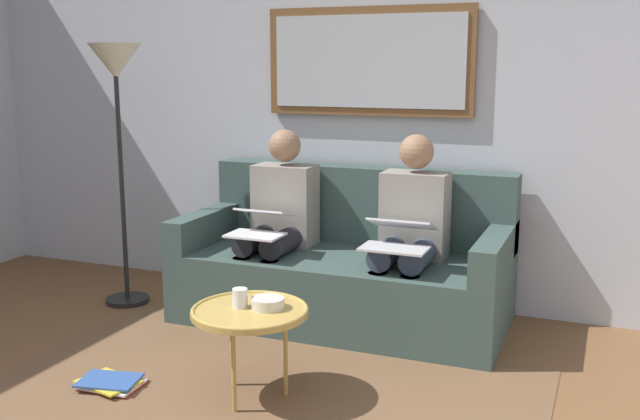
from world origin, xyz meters
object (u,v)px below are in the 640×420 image
object	(u,v)px
coffee_table	(250,313)
person_left	(410,228)
framed_mirror	(368,61)
laptop_white	(261,222)
bowl	(268,303)
laptop_silver	(399,235)
standing_lamp	(117,91)
magazine_stack	(110,383)
person_right	(279,217)
couch	(346,268)
cup	(240,298)

from	to	relation	value
coffee_table	person_left	world-z (taller)	person_left
framed_mirror	laptop_white	xyz separation A→B (m)	(0.42, 0.70, -0.92)
laptop_white	framed_mirror	bearing A→B (deg)	-120.72
bowl	laptop_silver	size ratio (longest dim) A/B	0.43
bowl	standing_lamp	world-z (taller)	standing_lamp
bowl	standing_lamp	bearing A→B (deg)	-31.56
magazine_stack	laptop_silver	bearing A→B (deg)	-136.27
bowl	laptop_silver	distance (m)	0.95
standing_lamp	magazine_stack	bearing A→B (deg)	122.96
laptop_silver	magazine_stack	bearing A→B (deg)	43.73
coffee_table	standing_lamp	distance (m)	1.94
magazine_stack	standing_lamp	world-z (taller)	standing_lamp
framed_mirror	coffee_table	size ratio (longest dim) A/B	2.48
laptop_white	person_right	bearing A→B (deg)	-90.00
person_left	framed_mirror	bearing A→B (deg)	-47.64
coffee_table	bowl	world-z (taller)	bowl
bowl	person_right	distance (m)	1.20
laptop_silver	person_right	bearing A→B (deg)	-16.07
laptop_silver	couch	bearing A→B (deg)	-36.50
framed_mirror	laptop_silver	world-z (taller)	framed_mirror
person_right	laptop_white	size ratio (longest dim) A/B	3.29
laptop_silver	laptop_white	bearing A→B (deg)	0.29
bowl	person_left	bearing A→B (deg)	-108.58
framed_mirror	magazine_stack	bearing A→B (deg)	68.32
couch	cup	world-z (taller)	couch
couch	framed_mirror	size ratio (longest dim) A/B	1.45
bowl	person_left	world-z (taller)	person_left
person_left	bowl	bearing A→B (deg)	71.42
cup	bowl	size ratio (longest dim) A/B	0.58
magazine_stack	standing_lamp	distance (m)	1.89
bowl	magazine_stack	world-z (taller)	bowl
couch	laptop_silver	world-z (taller)	couch
cup	magazine_stack	world-z (taller)	cup
person_left	magazine_stack	world-z (taller)	person_left
bowl	laptop_silver	world-z (taller)	laptop_silver
couch	laptop_white	size ratio (longest dim) A/B	5.63
cup	bowl	distance (m)	0.13
cup	laptop_silver	size ratio (longest dim) A/B	0.25
laptop_silver	magazine_stack	distance (m)	1.66
cup	person_right	bearing A→B (deg)	-73.42
bowl	laptop_silver	bearing A→B (deg)	-113.26
laptop_white	standing_lamp	world-z (taller)	standing_lamp
coffee_table	laptop_white	world-z (taller)	laptop_white
laptop_white	couch	bearing A→B (deg)	-143.12
coffee_table	cup	xyz separation A→B (m)	(0.05, -0.01, 0.06)
framed_mirror	laptop_white	size ratio (longest dim) A/B	3.88
bowl	laptop_white	distance (m)	0.99
person_right	magazine_stack	xyz separation A→B (m)	(0.29, 1.31, -0.58)
couch	bowl	xyz separation A→B (m)	(-0.05, 1.17, 0.14)
cup	couch	bearing A→B (deg)	-93.67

